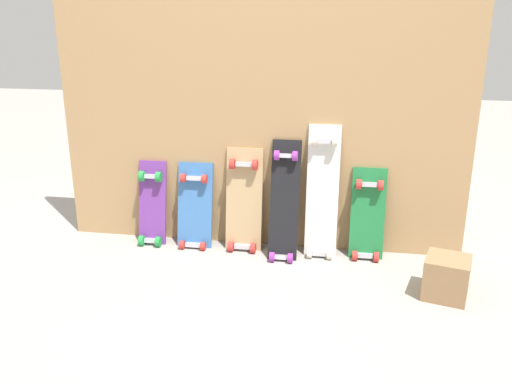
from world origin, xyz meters
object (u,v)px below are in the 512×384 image
object	(u,v)px
skateboard_natural	(244,205)
skateboard_black	(284,206)
skateboard_purple	(152,208)
skateboard_blue	(195,211)
skateboard_white	(322,198)
skateboard_green	(367,220)
wooden_crate	(446,277)

from	to	relation	value
skateboard_natural	skateboard_black	xyz separation A→B (m)	(0.24, -0.05, 0.03)
skateboard_purple	skateboard_blue	distance (m)	0.26
skateboard_purple	skateboard_blue	world-z (taller)	same
skateboard_black	skateboard_purple	bearing A→B (deg)	176.66
skateboard_blue	skateboard_natural	distance (m)	0.30
skateboard_blue	skateboard_black	xyz separation A→B (m)	(0.54, -0.05, 0.08)
skateboard_blue	skateboard_white	xyz separation A→B (m)	(0.74, 0.00, 0.13)
skateboard_blue	skateboard_green	world-z (taller)	skateboard_green
skateboard_blue	wooden_crate	world-z (taller)	skateboard_blue
skateboard_white	skateboard_black	bearing A→B (deg)	-166.97
skateboard_natural	skateboard_white	distance (m)	0.46
skateboard_natural	skateboard_black	world-z (taller)	skateboard_black
skateboard_green	wooden_crate	distance (m)	0.57
skateboard_natural	wooden_crate	world-z (taller)	skateboard_natural
skateboard_blue	skateboard_white	bearing A→B (deg)	0.19
skateboard_blue	skateboard_natural	bearing A→B (deg)	1.45
skateboard_blue	skateboard_white	size ratio (longest dim) A/B	0.70
skateboard_natural	skateboard_white	size ratio (longest dim) A/B	0.81
skateboard_blue	skateboard_black	world-z (taller)	skateboard_black
skateboard_blue	skateboard_white	world-z (taller)	skateboard_white
skateboard_purple	wooden_crate	world-z (taller)	skateboard_purple
skateboard_white	wooden_crate	world-z (taller)	skateboard_white
skateboard_blue	skateboard_black	size ratio (longest dim) A/B	0.78
skateboard_purple	skateboard_black	size ratio (longest dim) A/B	0.77
skateboard_purple	skateboard_natural	size ratio (longest dim) A/B	0.85
skateboard_black	skateboard_white	world-z (taller)	skateboard_white
skateboard_natural	wooden_crate	xyz separation A→B (m)	(1.08, -0.41, -0.16)
skateboard_blue	skateboard_green	distance (m)	1.00
skateboard_natural	skateboard_green	world-z (taller)	skateboard_natural
skateboard_black	wooden_crate	bearing A→B (deg)	-23.07
wooden_crate	skateboard_blue	bearing A→B (deg)	163.63
skateboard_green	wooden_crate	xyz separation A→B (m)	(0.38, -0.41, -0.12)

